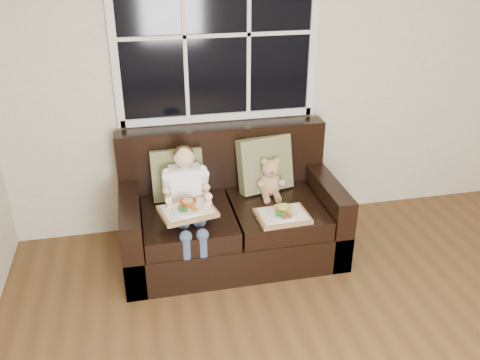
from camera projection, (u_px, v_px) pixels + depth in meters
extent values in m
cube|color=beige|center=(279.00, 70.00, 4.14)|extent=(4.50, 0.02, 2.70)
cube|color=black|center=(217.00, 35.00, 3.89)|extent=(1.50, 0.02, 1.25)
cube|color=silver|center=(219.00, 117.00, 4.17)|extent=(1.58, 0.04, 0.06)
cube|color=silver|center=(113.00, 40.00, 3.73)|extent=(0.06, 0.04, 1.37)
cube|color=silver|center=(314.00, 32.00, 4.03)|extent=(0.06, 0.04, 1.37)
cube|color=silver|center=(217.00, 35.00, 3.88)|extent=(1.50, 0.03, 0.03)
cube|color=black|center=(232.00, 237.00, 4.09)|extent=(1.70, 0.90, 0.30)
cube|color=black|center=(132.00, 232.00, 3.88)|extent=(0.15, 0.90, 0.60)
cube|color=black|center=(324.00, 211.00, 4.17)|extent=(0.15, 0.90, 0.60)
cube|color=black|center=(222.00, 164.00, 4.21)|extent=(1.70, 0.18, 0.66)
cube|color=black|center=(188.00, 223.00, 3.85)|extent=(0.68, 0.72, 0.15)
cube|color=black|center=(277.00, 214.00, 3.98)|extent=(0.68, 0.72, 0.15)
cube|color=olive|center=(177.00, 174.00, 3.99)|extent=(0.40, 0.19, 0.41)
cube|color=olive|center=(265.00, 164.00, 4.11)|extent=(0.48, 0.29, 0.46)
cube|color=white|center=(185.00, 187.00, 3.86)|extent=(0.23, 0.14, 0.32)
sphere|color=#E4B58B|center=(184.00, 157.00, 3.74)|extent=(0.15, 0.15, 0.15)
ellipsoid|color=#3A2312|center=(184.00, 153.00, 3.74)|extent=(0.15, 0.15, 0.11)
cylinder|color=#374460|center=(181.00, 214.00, 3.75)|extent=(0.09, 0.29, 0.09)
cylinder|color=#374460|center=(197.00, 212.00, 3.77)|extent=(0.09, 0.29, 0.09)
cylinder|color=#374460|center=(187.00, 255.00, 3.58)|extent=(0.08, 0.08, 0.27)
cylinder|color=#374460|center=(203.00, 253.00, 3.60)|extent=(0.08, 0.08, 0.27)
cylinder|color=#E4B58B|center=(168.00, 191.00, 3.72)|extent=(0.06, 0.29, 0.23)
cylinder|color=#E4B58B|center=(206.00, 187.00, 3.77)|extent=(0.06, 0.29, 0.23)
ellipsoid|color=tan|center=(270.00, 184.00, 4.08)|extent=(0.20, 0.18, 0.20)
sphere|color=tan|center=(270.00, 168.00, 4.01)|extent=(0.15, 0.15, 0.14)
sphere|color=tan|center=(264.00, 162.00, 3.98)|extent=(0.05, 0.05, 0.05)
sphere|color=tan|center=(277.00, 161.00, 3.99)|extent=(0.05, 0.05, 0.05)
sphere|color=tan|center=(272.00, 173.00, 3.97)|extent=(0.05, 0.05, 0.05)
sphere|color=#2F2115|center=(273.00, 173.00, 3.94)|extent=(0.02, 0.02, 0.02)
cylinder|color=tan|center=(267.00, 198.00, 4.01)|extent=(0.06, 0.11, 0.05)
cylinder|color=tan|center=(278.00, 197.00, 4.02)|extent=(0.06, 0.11, 0.05)
cube|color=olive|center=(188.00, 211.00, 3.64)|extent=(0.44, 0.37, 0.03)
cube|color=silver|center=(187.00, 209.00, 3.63)|extent=(0.38, 0.31, 0.01)
cylinder|color=silver|center=(188.00, 209.00, 3.62)|extent=(0.22, 0.22, 0.01)
imported|color=#E14A12|center=(188.00, 202.00, 3.65)|extent=(0.15, 0.15, 0.04)
cylinder|color=#E5C17C|center=(188.00, 202.00, 3.65)|extent=(0.08, 0.08, 0.02)
ellipsoid|color=#25631F|center=(181.00, 209.00, 3.57)|extent=(0.04, 0.04, 0.04)
ellipsoid|color=#25631F|center=(185.00, 209.00, 3.56)|extent=(0.04, 0.04, 0.04)
cylinder|color=orange|center=(194.00, 209.00, 3.59)|extent=(0.04, 0.06, 0.01)
cube|color=olive|center=(282.00, 216.00, 3.77)|extent=(0.39, 0.31, 0.03)
cube|color=silver|center=(283.00, 214.00, 3.76)|extent=(0.35, 0.26, 0.01)
cylinder|color=silver|center=(283.00, 213.00, 3.75)|extent=(0.22, 0.22, 0.01)
imported|color=yellow|center=(283.00, 208.00, 3.78)|extent=(0.12, 0.12, 0.03)
cylinder|color=#E5C17C|center=(283.00, 208.00, 3.77)|extent=(0.08, 0.08, 0.02)
ellipsoid|color=#25631F|center=(278.00, 214.00, 3.70)|extent=(0.04, 0.04, 0.04)
ellipsoid|color=#25631F|center=(282.00, 214.00, 3.69)|extent=(0.04, 0.04, 0.04)
cylinder|color=orange|center=(290.00, 214.00, 3.71)|extent=(0.04, 0.06, 0.01)
cylinder|color=#925F2F|center=(285.00, 215.00, 3.69)|extent=(0.03, 0.08, 0.02)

